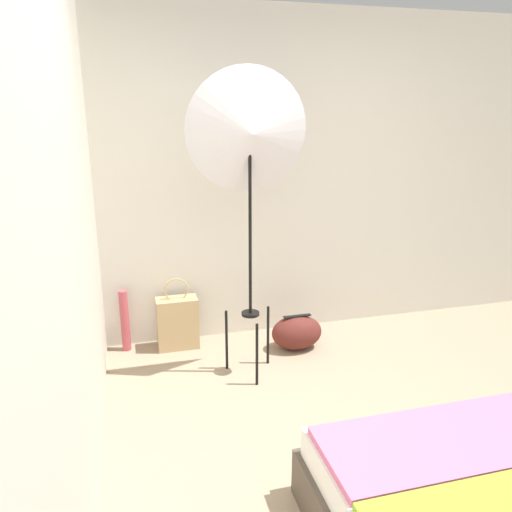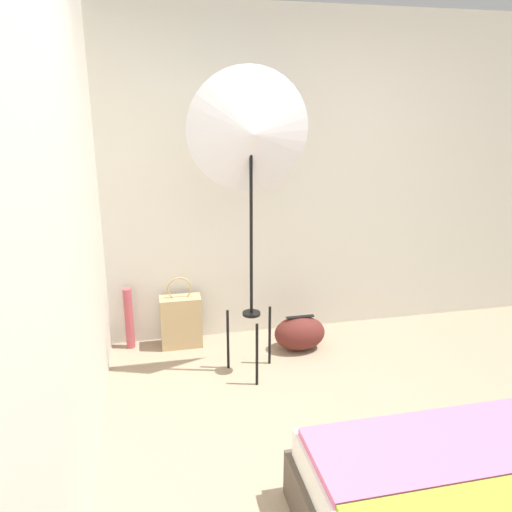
% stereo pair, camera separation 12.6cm
% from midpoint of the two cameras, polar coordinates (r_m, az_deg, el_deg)
% --- Properties ---
extents(ground_plane, '(14.00, 14.00, 0.00)m').
position_cam_midpoint_polar(ground_plane, '(2.82, 13.27, -25.25)').
color(ground_plane, gray).
extents(wall_back, '(8.00, 0.05, 2.60)m').
position_cam_midpoint_polar(wall_back, '(4.06, 0.86, 8.75)').
color(wall_back, beige).
rests_on(wall_back, ground_plane).
extents(wall_side_left, '(0.05, 8.00, 2.60)m').
position_cam_midpoint_polar(wall_side_left, '(2.89, -20.89, 4.36)').
color(wall_side_left, beige).
rests_on(wall_side_left, ground_plane).
extents(photo_umbrella, '(0.81, 0.32, 2.12)m').
position_cam_midpoint_polar(photo_umbrella, '(3.26, -1.86, 13.68)').
color(photo_umbrella, black).
rests_on(photo_umbrella, ground_plane).
extents(tote_bag, '(0.32, 0.17, 0.59)m').
position_cam_midpoint_polar(tote_bag, '(4.06, -9.84, -7.49)').
color(tote_bag, tan).
rests_on(tote_bag, ground_plane).
extents(duffel_bag, '(0.41, 0.27, 0.28)m').
position_cam_midpoint_polar(duffel_bag, '(4.03, 3.77, -8.71)').
color(duffel_bag, '#5B231E').
rests_on(duffel_bag, ground_plane).
extents(paper_roll, '(0.07, 0.07, 0.50)m').
position_cam_midpoint_polar(paper_roll, '(4.09, -15.63, -7.14)').
color(paper_roll, '#BC4C56').
rests_on(paper_roll, ground_plane).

